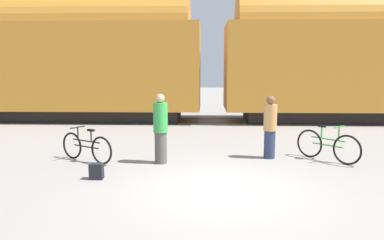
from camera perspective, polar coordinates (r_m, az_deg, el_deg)
The scene contains 9 objects.
ground_plane at distance 7.43m, azimuth 4.44°, elevation -10.57°, with size 80.00×80.00×0.00m, color gray.
freight_train at distance 16.86m, azimuth 3.19°, elevation 10.16°, with size 50.33×3.15×5.77m.
rail_near at distance 16.30m, azimuth 3.15°, elevation -0.42°, with size 62.33×0.07×0.01m, color #4C4238.
rail_far at distance 17.72m, azimuth 3.07°, elevation 0.25°, with size 62.33×0.07×0.01m, color #4C4238.
bicycle_green at distance 10.15m, azimuth 19.95°, elevation -3.71°, with size 1.24×1.36×0.93m.
bicycle_black at distance 9.86m, azimuth -15.81°, elevation -4.00°, with size 1.56×0.96×0.87m.
person_in_green at distance 9.28m, azimuth -4.81°, elevation -1.35°, with size 0.36×0.36×1.73m.
person_in_tan at distance 9.98m, azimuth 11.80°, elevation -1.10°, with size 0.34×0.34×1.64m.
backpack at distance 8.30m, azimuth -14.35°, elevation -7.58°, with size 0.28×0.20×0.34m.
Camera 1 is at (-0.31, -7.05, 2.34)m, focal length 35.00 mm.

